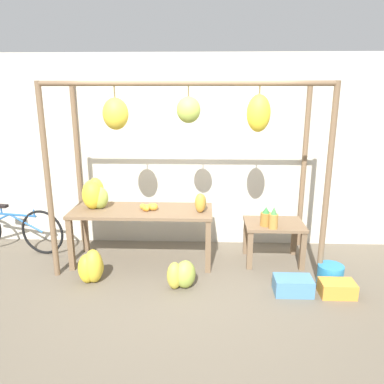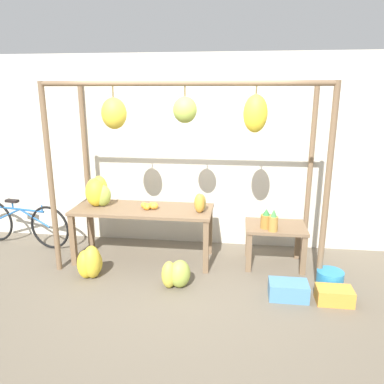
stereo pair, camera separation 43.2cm
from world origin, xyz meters
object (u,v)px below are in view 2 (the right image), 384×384
banana_pile_ground_right (176,274)px  fruit_crate_white (288,290)px  orange_pile (149,206)px  papaya_pile (200,203)px  banana_pile_on_table (97,192)px  parked_bicycle (21,223)px  fruit_crate_purple (334,295)px  banana_pile_ground_left (90,263)px  blue_bucket (330,280)px  pineapple_cluster (269,221)px

banana_pile_ground_right → fruit_crate_white: 1.31m
orange_pile → papaya_pile: bearing=-3.4°
banana_pile_on_table → parked_bicycle: bearing=171.3°
banana_pile_on_table → fruit_crate_purple: size_ratio=1.08×
parked_bicycle → papaya_pile: papaya_pile is taller
fruit_crate_white → papaya_pile: (-1.09, 0.72, 0.77)m
fruit_crate_white → papaya_pile: bearing=146.5°
banana_pile_ground_right → fruit_crate_white: size_ratio=0.94×
banana_pile_on_table → parked_bicycle: size_ratio=0.26×
banana_pile_ground_left → parked_bicycle: 1.68m
banana_pile_ground_right → fruit_crate_white: bearing=-3.4°
papaya_pile → fruit_crate_white: bearing=-33.5°
banana_pile_ground_right → banana_pile_on_table: bearing=147.5°
blue_bucket → fruit_crate_purple: blue_bucket is taller
orange_pile → banana_pile_ground_right: (0.47, -0.68, -0.62)m
blue_bucket → parked_bicycle: size_ratio=0.19×
orange_pile → papaya_pile: (0.69, -0.04, 0.08)m
banana_pile_ground_left → parked_bicycle: parked_bicycle is taller
banana_pile_on_table → orange_pile: size_ratio=1.70×
fruit_crate_white → fruit_crate_purple: (0.50, -0.03, -0.01)m
orange_pile → parked_bicycle: orange_pile is taller
papaya_pile → parked_bicycle: bearing=173.0°
blue_bucket → banana_pile_on_table: bearing=169.0°
orange_pile → blue_bucket: 2.44m
fruit_crate_purple → banana_pile_ground_left: bearing=175.6°
banana_pile_ground_right → parked_bicycle: (-2.54, 0.98, 0.18)m
parked_bicycle → fruit_crate_white: bearing=-15.4°
banana_pile_on_table → blue_bucket: bearing=-11.0°
orange_pile → banana_pile_ground_left: bearing=-138.4°
papaya_pile → orange_pile: bearing=176.6°
banana_pile_on_table → orange_pile: 0.77m
banana_pile_ground_left → fruit_crate_purple: size_ratio=1.09×
papaya_pile → fruit_crate_purple: (1.59, -0.76, -0.78)m
banana_pile_on_table → banana_pile_ground_right: 1.64m
orange_pile → banana_pile_ground_right: size_ratio=0.61×
papaya_pile → banana_pile_ground_right: bearing=-108.8°
parked_bicycle → fruit_crate_purple: size_ratio=4.18×
blue_bucket → papaya_pile: papaya_pile is taller
orange_pile → banana_pile_ground_left: 1.04m
banana_pile_ground_left → blue_bucket: banana_pile_ground_left is taller
banana_pile_on_table → fruit_crate_white: (2.53, -0.86, -0.83)m
fruit_crate_white → blue_bucket: 0.58m
papaya_pile → fruit_crate_purple: bearing=-25.5°
fruit_crate_purple → orange_pile: bearing=160.7°
pineapple_cluster → banana_pile_ground_right: size_ratio=0.70×
pineapple_cluster → fruit_crate_purple: bearing=-46.4°
pineapple_cluster → papaya_pile: 0.91m
orange_pile → pineapple_cluster: pineapple_cluster is taller
blue_bucket → papaya_pile: bearing=164.1°
papaya_pile → pineapple_cluster: bearing=-1.7°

